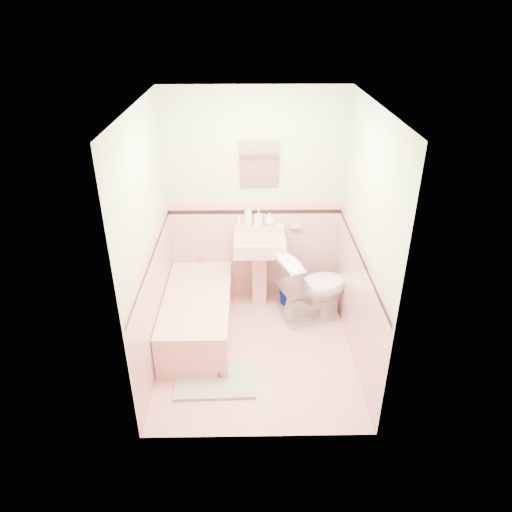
{
  "coord_description": "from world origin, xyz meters",
  "views": [
    {
      "loc": [
        -0.07,
        -3.88,
        3.24
      ],
      "look_at": [
        0.0,
        0.25,
        1.0
      ],
      "focal_mm": 33.17,
      "sensor_mm": 36.0,
      "label": 1
    }
  ],
  "objects_px": {
    "soap_bottle_mid": "(259,218)",
    "soap_bottle_right": "(269,219)",
    "bathtub": "(198,316)",
    "toilet": "(313,287)",
    "medicine_cabinet": "(259,163)",
    "soap_bottle_left": "(248,216)",
    "bucket": "(288,294)",
    "shoe": "(215,372)",
    "sink": "(259,272)"
  },
  "relations": [
    {
      "from": "bucket",
      "to": "shoe",
      "type": "relative_size",
      "value": 1.56
    },
    {
      "from": "soap_bottle_right",
      "to": "sink",
      "type": "bearing_deg",
      "value": -123.01
    },
    {
      "from": "toilet",
      "to": "bucket",
      "type": "relative_size",
      "value": 3.55
    },
    {
      "from": "bathtub",
      "to": "toilet",
      "type": "relative_size",
      "value": 1.84
    },
    {
      "from": "soap_bottle_right",
      "to": "shoe",
      "type": "distance_m",
      "value": 1.82
    },
    {
      "from": "bathtub",
      "to": "toilet",
      "type": "bearing_deg",
      "value": 11.68
    },
    {
      "from": "medicine_cabinet",
      "to": "soap_bottle_mid",
      "type": "bearing_deg",
      "value": -102.24
    },
    {
      "from": "soap_bottle_left",
      "to": "sink",
      "type": "bearing_deg",
      "value": -54.88
    },
    {
      "from": "soap_bottle_mid",
      "to": "bucket",
      "type": "bearing_deg",
      "value": -20.81
    },
    {
      "from": "soap_bottle_left",
      "to": "bucket",
      "type": "bearing_deg",
      "value": -15.87
    },
    {
      "from": "soap_bottle_left",
      "to": "bucket",
      "type": "xyz_separation_m",
      "value": [
        0.48,
        -0.14,
        -0.98
      ]
    },
    {
      "from": "sink",
      "to": "soap_bottle_mid",
      "type": "relative_size",
      "value": 4.63
    },
    {
      "from": "soap_bottle_mid",
      "to": "toilet",
      "type": "height_order",
      "value": "soap_bottle_mid"
    },
    {
      "from": "toilet",
      "to": "bucket",
      "type": "height_order",
      "value": "toilet"
    },
    {
      "from": "medicine_cabinet",
      "to": "shoe",
      "type": "distance_m",
      "value": 2.23
    },
    {
      "from": "medicine_cabinet",
      "to": "soap_bottle_left",
      "type": "bearing_deg",
      "value": -166.67
    },
    {
      "from": "sink",
      "to": "soap_bottle_left",
      "type": "relative_size",
      "value": 3.67
    },
    {
      "from": "soap_bottle_left",
      "to": "soap_bottle_mid",
      "type": "bearing_deg",
      "value": 0.0
    },
    {
      "from": "sink",
      "to": "soap_bottle_mid",
      "type": "height_order",
      "value": "soap_bottle_mid"
    },
    {
      "from": "sink",
      "to": "bucket",
      "type": "relative_size",
      "value": 3.95
    },
    {
      "from": "bathtub",
      "to": "toilet",
      "type": "xyz_separation_m",
      "value": [
        1.28,
        0.26,
        0.18
      ]
    },
    {
      "from": "soap_bottle_mid",
      "to": "shoe",
      "type": "height_order",
      "value": "soap_bottle_mid"
    },
    {
      "from": "toilet",
      "to": "shoe",
      "type": "relative_size",
      "value": 5.56
    },
    {
      "from": "soap_bottle_left",
      "to": "soap_bottle_mid",
      "type": "relative_size",
      "value": 1.26
    },
    {
      "from": "sink",
      "to": "shoe",
      "type": "xyz_separation_m",
      "value": [
        -0.46,
        -1.23,
        -0.39
      ]
    },
    {
      "from": "soap_bottle_mid",
      "to": "soap_bottle_right",
      "type": "relative_size",
      "value": 1.3
    },
    {
      "from": "sink",
      "to": "soap_bottle_mid",
      "type": "bearing_deg",
      "value": 92.07
    },
    {
      "from": "bathtub",
      "to": "sink",
      "type": "bearing_deg",
      "value": 37.93
    },
    {
      "from": "bucket",
      "to": "shoe",
      "type": "distance_m",
      "value": 1.51
    },
    {
      "from": "medicine_cabinet",
      "to": "bucket",
      "type": "bearing_deg",
      "value": -25.31
    },
    {
      "from": "medicine_cabinet",
      "to": "soap_bottle_right",
      "type": "distance_m",
      "value": 0.67
    },
    {
      "from": "medicine_cabinet",
      "to": "shoe",
      "type": "height_order",
      "value": "medicine_cabinet"
    },
    {
      "from": "bathtub",
      "to": "soap_bottle_mid",
      "type": "relative_size",
      "value": 7.65
    },
    {
      "from": "bathtub",
      "to": "soap_bottle_mid",
      "type": "xyz_separation_m",
      "value": [
        0.67,
        0.71,
        0.84
      ]
    },
    {
      "from": "soap_bottle_mid",
      "to": "toilet",
      "type": "xyz_separation_m",
      "value": [
        0.61,
        -0.45,
        -0.66
      ]
    },
    {
      "from": "bucket",
      "to": "bathtub",
      "type": "bearing_deg",
      "value": -150.85
    },
    {
      "from": "toilet",
      "to": "shoe",
      "type": "bearing_deg",
      "value": 112.08
    },
    {
      "from": "soap_bottle_mid",
      "to": "soap_bottle_right",
      "type": "xyz_separation_m",
      "value": [
        0.12,
        0.0,
        -0.02
      ]
    },
    {
      "from": "shoe",
      "to": "soap_bottle_mid",
      "type": "bearing_deg",
      "value": 96.38
    },
    {
      "from": "shoe",
      "to": "toilet",
      "type": "bearing_deg",
      "value": 66.58
    },
    {
      "from": "soap_bottle_right",
      "to": "toilet",
      "type": "bearing_deg",
      "value": -42.74
    },
    {
      "from": "medicine_cabinet",
      "to": "toilet",
      "type": "bearing_deg",
      "value": -38.44
    },
    {
      "from": "soap_bottle_left",
      "to": "soap_bottle_mid",
      "type": "distance_m",
      "value": 0.12
    },
    {
      "from": "soap_bottle_right",
      "to": "toilet",
      "type": "relative_size",
      "value": 0.18
    },
    {
      "from": "bathtub",
      "to": "medicine_cabinet",
      "type": "bearing_deg",
      "value": 47.42
    },
    {
      "from": "medicine_cabinet",
      "to": "soap_bottle_right",
      "type": "xyz_separation_m",
      "value": [
        0.12,
        -0.03,
        -0.65
      ]
    },
    {
      "from": "sink",
      "to": "shoe",
      "type": "bearing_deg",
      "value": -110.29
    },
    {
      "from": "bathtub",
      "to": "toilet",
      "type": "height_order",
      "value": "toilet"
    },
    {
      "from": "bathtub",
      "to": "bucket",
      "type": "height_order",
      "value": "bathtub"
    },
    {
      "from": "sink",
      "to": "soap_bottle_mid",
      "type": "xyz_separation_m",
      "value": [
        -0.01,
        0.18,
        0.61
      ]
    }
  ]
}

